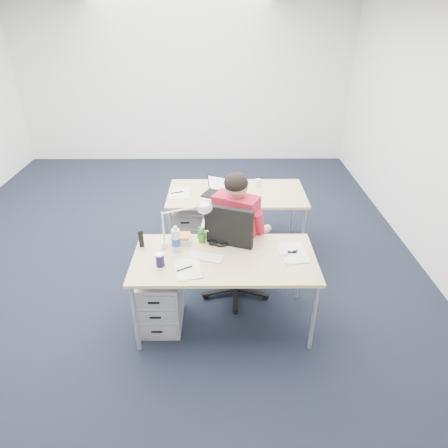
% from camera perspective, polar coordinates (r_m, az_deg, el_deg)
% --- Properties ---
extents(floor, '(7.00, 7.00, 0.00)m').
position_cam_1_polar(floor, '(4.84, -8.41, -4.85)').
color(floor, black).
rests_on(floor, ground).
extents(room, '(6.02, 7.02, 2.80)m').
position_cam_1_polar(room, '(4.15, -10.15, 15.22)').
color(room, white).
rests_on(room, ground).
extents(desk_near, '(1.60, 0.80, 0.73)m').
position_cam_1_polar(desk_near, '(3.52, 0.04, -5.41)').
color(desk_near, tan).
rests_on(desk_near, ground).
extents(desk_far, '(1.60, 0.80, 0.73)m').
position_cam_1_polar(desk_far, '(4.71, 1.79, 4.03)').
color(desk_far, tan).
rests_on(desk_far, ground).
extents(office_chair, '(0.89, 0.89, 1.10)m').
position_cam_1_polar(office_chair, '(4.06, 1.56, -6.54)').
color(office_chair, black).
rests_on(office_chair, ground).
extents(seated_person, '(0.64, 0.80, 1.33)m').
position_cam_1_polar(seated_person, '(4.02, 2.51, -1.01)').
color(seated_person, '#AF192D').
rests_on(seated_person, ground).
extents(drawer_pedestal_near, '(0.40, 0.50, 0.55)m').
position_cam_1_polar(drawer_pedestal_near, '(3.80, -9.20, -10.52)').
color(drawer_pedestal_near, '#AAAEB0').
rests_on(drawer_pedestal_near, ground).
extents(drawer_pedestal_far, '(0.40, 0.50, 0.55)m').
position_cam_1_polar(drawer_pedestal_far, '(4.95, -5.26, -0.13)').
color(drawer_pedestal_far, '#AAAEB0').
rests_on(drawer_pedestal_far, ground).
extents(silver_laptop, '(0.34, 0.28, 0.33)m').
position_cam_1_polar(silver_laptop, '(3.71, -0.83, 0.37)').
color(silver_laptop, silver).
rests_on(silver_laptop, desk_near).
extents(wireless_keyboard, '(0.32, 0.20, 0.01)m').
position_cam_1_polar(wireless_keyboard, '(3.49, -2.66, -4.73)').
color(wireless_keyboard, white).
rests_on(wireless_keyboard, desk_near).
extents(computer_mouse, '(0.07, 0.10, 0.03)m').
position_cam_1_polar(computer_mouse, '(3.56, 8.65, -4.12)').
color(computer_mouse, white).
rests_on(computer_mouse, desk_near).
extents(headphones, '(0.28, 0.25, 0.04)m').
position_cam_1_polar(headphones, '(3.69, -0.44, -2.41)').
color(headphones, black).
rests_on(headphones, desk_near).
extents(can_koozie, '(0.08, 0.08, 0.12)m').
position_cam_1_polar(can_koozie, '(3.40, -9.12, -5.07)').
color(can_koozie, '#1B1645').
rests_on(can_koozie, desk_near).
extents(water_bottle, '(0.10, 0.10, 0.25)m').
position_cam_1_polar(water_bottle, '(3.54, -6.89, -2.14)').
color(water_bottle, silver).
rests_on(water_bottle, desk_near).
extents(bear_figurine, '(0.09, 0.07, 0.16)m').
position_cam_1_polar(bear_figurine, '(3.67, -3.21, -1.49)').
color(bear_figurine, '#226F1D').
rests_on(bear_figurine, desk_near).
extents(book_stack, '(0.20, 0.16, 0.08)m').
position_cam_1_polar(book_stack, '(3.70, -6.13, -2.10)').
color(book_stack, silver).
rests_on(book_stack, desk_near).
extents(cordless_phone, '(0.05, 0.04, 0.17)m').
position_cam_1_polar(cordless_phone, '(3.68, -11.76, -2.05)').
color(cordless_phone, black).
rests_on(cordless_phone, desk_near).
extents(papers_left, '(0.27, 0.34, 0.01)m').
position_cam_1_polar(papers_left, '(3.35, -5.32, -6.49)').
color(papers_left, '#E8C786').
rests_on(papers_left, desk_near).
extents(papers_right, '(0.27, 0.35, 0.01)m').
position_cam_1_polar(papers_right, '(3.59, 9.76, -4.16)').
color(papers_right, '#E8C786').
rests_on(papers_right, desk_near).
extents(sunglasses, '(0.10, 0.05, 0.02)m').
position_cam_1_polar(sunglasses, '(3.58, 9.65, -4.10)').
color(sunglasses, black).
rests_on(sunglasses, desk_near).
extents(desk_lamp, '(0.43, 0.19, 0.48)m').
position_cam_1_polar(desk_lamp, '(3.54, -6.43, 0.02)').
color(desk_lamp, silver).
rests_on(desk_lamp, desk_near).
extents(dark_laptop, '(0.40, 0.39, 0.22)m').
position_cam_1_polar(dark_laptop, '(4.57, -1.15, 5.33)').
color(dark_laptop, black).
rests_on(dark_laptop, desk_far).
extents(far_cup, '(0.08, 0.08, 0.09)m').
position_cam_1_polar(far_cup, '(4.85, 4.90, 5.87)').
color(far_cup, white).
rests_on(far_cup, desk_far).
extents(far_papers, '(0.24, 0.33, 0.01)m').
position_cam_1_polar(far_papers, '(4.69, -6.44, 4.37)').
color(far_papers, white).
rests_on(far_papers, desk_far).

